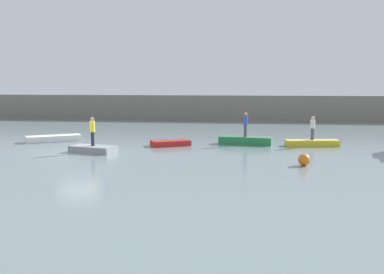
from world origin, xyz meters
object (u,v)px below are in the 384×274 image
at_px(rowboat_green, 245,141).
at_px(person_yellow_shirt, 92,130).
at_px(rowboat_red, 171,143).
at_px(person_white_shirt, 313,127).
at_px(rowboat_white, 54,138).
at_px(rowboat_yellow, 312,143).
at_px(person_blue_shirt, 246,123).
at_px(mooring_buoy, 304,160).
at_px(rowboat_grey, 93,149).

relative_size(rowboat_green, person_yellow_shirt, 2.07).
bearing_deg(rowboat_red, rowboat_green, -14.37).
bearing_deg(person_white_shirt, rowboat_white, 179.85).
distance_m(rowboat_white, rowboat_yellow, 18.57).
bearing_deg(person_blue_shirt, mooring_buoy, -67.87).
bearing_deg(rowboat_white, person_blue_shirt, -31.53).
height_order(person_blue_shirt, mooring_buoy, person_blue_shirt).
height_order(rowboat_white, person_white_shirt, person_white_shirt).
relative_size(rowboat_yellow, person_white_shirt, 2.22).
bearing_deg(rowboat_red, person_white_shirt, -21.30).
bearing_deg(rowboat_grey, person_blue_shirt, 41.58).
bearing_deg(rowboat_white, person_yellow_shirt, -76.31).
xyz_separation_m(rowboat_white, rowboat_yellow, (18.57, -0.05, -0.01)).
bearing_deg(rowboat_red, mooring_buoy, -64.86).
xyz_separation_m(rowboat_grey, person_white_shirt, (13.95, 4.45, 1.12)).
distance_m(person_yellow_shirt, person_white_shirt, 14.64).
bearing_deg(rowboat_grey, rowboat_white, 151.12).
bearing_deg(rowboat_yellow, mooring_buoy, -110.40).
xyz_separation_m(rowboat_green, rowboat_yellow, (4.54, -0.17, -0.07)).
distance_m(rowboat_red, person_blue_shirt, 5.41).
distance_m(rowboat_white, person_white_shirt, 18.60).
bearing_deg(rowboat_grey, mooring_buoy, 2.57).
xyz_separation_m(rowboat_red, rowboat_yellow, (9.66, 0.99, 0.02)).
height_order(rowboat_white, rowboat_red, rowboat_white).
bearing_deg(mooring_buoy, person_yellow_shirt, 167.16).
distance_m(rowboat_green, person_yellow_shirt, 10.54).
bearing_deg(rowboat_white, person_white_shirt, -32.17).
relative_size(rowboat_grey, person_blue_shirt, 1.66).
xyz_separation_m(rowboat_red, person_yellow_shirt, (-4.29, -3.46, 1.21)).
bearing_deg(mooring_buoy, rowboat_yellow, 78.28).
bearing_deg(mooring_buoy, rowboat_white, 156.72).
bearing_deg(person_blue_shirt, person_yellow_shirt, -153.82).
bearing_deg(rowboat_grey, rowboat_yellow, 33.11).
height_order(rowboat_white, person_yellow_shirt, person_yellow_shirt).
height_order(rowboat_grey, person_yellow_shirt, person_yellow_shirt).
xyz_separation_m(rowboat_white, person_white_shirt, (18.57, -0.05, 1.10)).
height_order(rowboat_red, person_yellow_shirt, person_yellow_shirt).
xyz_separation_m(rowboat_green, person_white_shirt, (4.54, -0.17, 1.05)).
height_order(rowboat_green, person_white_shirt, person_white_shirt).
height_order(person_yellow_shirt, person_white_shirt, person_yellow_shirt).
xyz_separation_m(rowboat_red, mooring_buoy, (8.15, -6.30, 0.13)).
bearing_deg(mooring_buoy, person_blue_shirt, 112.13).
height_order(rowboat_grey, person_blue_shirt, person_blue_shirt).
relative_size(rowboat_yellow, mooring_buoy, 5.75).
bearing_deg(rowboat_red, person_blue_shirt, -14.37).
bearing_deg(person_yellow_shirt, mooring_buoy, -12.84).
xyz_separation_m(rowboat_green, person_blue_shirt, (0.00, 0.00, 1.22)).
height_order(rowboat_red, rowboat_green, rowboat_green).
distance_m(rowboat_red, rowboat_green, 5.25).
bearing_deg(rowboat_yellow, rowboat_green, 169.17).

